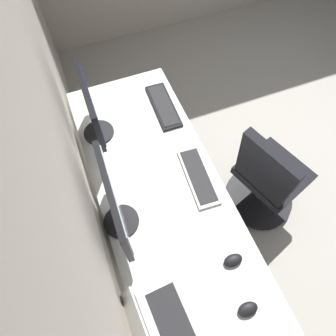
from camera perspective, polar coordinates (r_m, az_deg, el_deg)
The scene contains 12 objects.
floor_plane at distance 3.18m, azimuth 29.48°, elevation 2.21°, with size 5.63×5.63×0.00m, color #B2ADA3.
wall_back at distance 1.33m, azimuth -21.09°, elevation 3.17°, with size 5.30×0.10×2.60m, color beige.
desk at distance 1.85m, azimuth -1.45°, elevation -4.88°, with size 1.93×0.74×0.73m.
drawer_pedestal at distance 2.11m, azimuth -1.16°, elevation -10.60°, with size 0.40×0.51×0.69m.
monitor_primary at distance 1.49m, azimuth -10.12°, elevation -6.77°, with size 0.52×0.20×0.45m.
monitor_secondary at distance 1.87m, azimuth -14.50°, elevation 11.01°, with size 0.48×0.20×0.43m.
laptop_leftmost at distance 1.56m, azimuth -2.09°, elevation -27.36°, with size 0.35×0.35×0.23m.
keyboard_main at distance 1.82m, azimuth 5.81°, elevation -1.54°, with size 0.43×0.17×0.02m.
keyboard_spare at distance 2.14m, azimuth -0.88°, elevation 11.84°, with size 0.42×0.15×0.02m.
mouse_main at distance 1.65m, azimuth 15.04°, elevation -24.68°, with size 0.06×0.10×0.03m, color black.
mouse_spare at distance 1.67m, azimuth 12.36°, elevation -16.89°, with size 0.06×0.10×0.03m, color black.
office_chair at distance 2.24m, azimuth 18.33°, elevation -2.15°, with size 0.56×0.60×0.97m.
Camera 1 is at (-0.81, 1.99, 2.34)m, focal length 31.81 mm.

